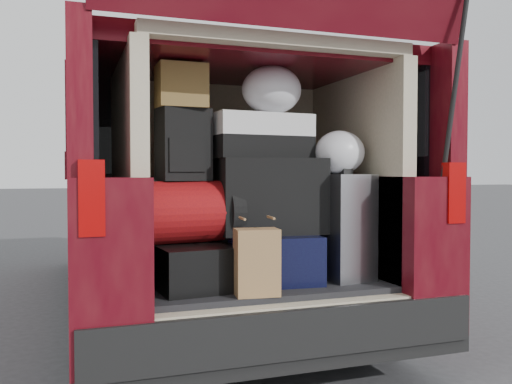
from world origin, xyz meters
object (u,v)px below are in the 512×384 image
silver_roller (339,226)px  black_soft_case (270,196)px  black_hardshell (192,264)px  kraft_bag (257,262)px  red_duffel (189,212)px  backpack (184,145)px  twotone_duffel (260,137)px  navy_hardshell (267,256)px

silver_roller → black_soft_case: size_ratio=1.01×
black_hardshell → silver_roller: 0.82m
kraft_bag → red_duffel: red_duffel is taller
black_hardshell → silver_roller: (0.80, -0.05, 0.17)m
silver_roller → backpack: 0.94m
red_duffel → twotone_duffel: 0.57m
silver_roller → twotone_duffel: size_ratio=1.06×
kraft_bag → twotone_duffel: (0.16, 0.40, 0.61)m
silver_roller → red_duffel: bearing=168.7°
black_hardshell → navy_hardshell: navy_hardshell is taller
silver_roller → twotone_duffel: bearing=155.3°
navy_hardshell → silver_roller: silver_roller is taller
navy_hardshell → backpack: (-0.45, 0.01, 0.59)m
navy_hardshell → silver_roller: bearing=-9.1°
navy_hardshell → backpack: size_ratio=1.55×
silver_roller → backpack: bearing=166.9°
navy_hardshell → twotone_duffel: twotone_duffel is taller
navy_hardshell → backpack: backpack is taller
black_soft_case → backpack: bearing=-178.5°
black_soft_case → black_hardshell: bearing=-171.4°
red_duffel → black_hardshell: bearing=-77.7°
kraft_bag → black_hardshell: bearing=133.6°
silver_roller → backpack: backpack is taller
red_duffel → black_soft_case: size_ratio=0.87×
red_duffel → navy_hardshell: bearing=-4.6°
black_hardshell → twotone_duffel: 0.77m
red_duffel → backpack: size_ratio=1.31×
red_duffel → backpack: backpack is taller
black_hardshell → kraft_bag: (0.24, -0.31, 0.05)m
kraft_bag → black_soft_case: black_soft_case is taller
black_soft_case → backpack: backpack is taller
twotone_duffel → navy_hardshell: bearing=-67.4°
silver_roller → kraft_bag: bearing=-161.3°
silver_roller → twotone_duffel: (-0.41, 0.14, 0.48)m
black_soft_case → twotone_duffel: twotone_duffel is taller
black_hardshell → red_duffel: (-0.01, 0.03, 0.26)m
red_duffel → backpack: 0.34m
backpack → twotone_duffel: bearing=-6.4°
twotone_duffel → black_hardshell: bearing=-172.1°
navy_hardshell → silver_roller: 0.43m
black_soft_case → kraft_bag: bearing=-115.7°
black_hardshell → black_soft_case: 0.55m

